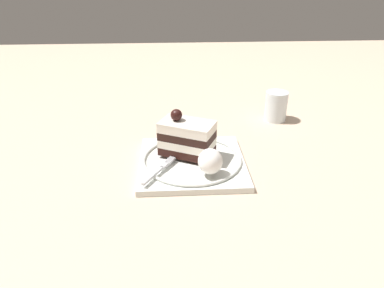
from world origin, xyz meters
TOP-DOWN VIEW (x-y plane):
  - ground_plane at (0.00, 0.00)m, footprint 2.40×2.40m
  - dessert_plate at (-0.03, -0.01)m, footprint 0.21×0.21m
  - cake_slice at (-0.05, -0.02)m, footprint 0.10×0.12m
  - whipped_cream_dollop at (0.03, 0.02)m, footprint 0.05×0.05m
  - fork at (0.02, -0.08)m, footprint 0.10×0.06m
  - drink_glass_near at (-0.24, 0.21)m, footprint 0.06×0.06m

SIDE VIEW (x-z plane):
  - ground_plane at x=0.00m, z-range 0.00..0.00m
  - dessert_plate at x=-0.03m, z-range 0.00..0.02m
  - fork at x=0.02m, z-range 0.02..0.02m
  - drink_glass_near at x=-0.24m, z-range 0.00..0.07m
  - whipped_cream_dollop at x=0.03m, z-range 0.02..0.07m
  - cake_slice at x=-0.05m, z-range 0.01..0.10m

